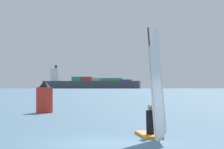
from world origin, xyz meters
The scene contains 5 objects.
ground_plane centered at (0.00, 0.00, 0.00)m, with size 4000.00×4000.00×0.00m, color #476B84.
windsurfer centered at (2.09, 1.30, 1.16)m, with size 0.80×4.48×4.58m.
cargo_ship centered at (88.06, 892.33, 10.17)m, with size 179.57×79.34×43.51m.
distant_headland centered at (-61.39, 1400.96, 16.79)m, with size 1101.35×302.32×33.59m, color #756B56.
channel_buoy centered at (-1.82, 21.19, 1.11)m, with size 1.28×1.28×2.45m.
Camera 1 is at (-2.17, -17.13, 1.94)m, focal length 79.41 mm.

